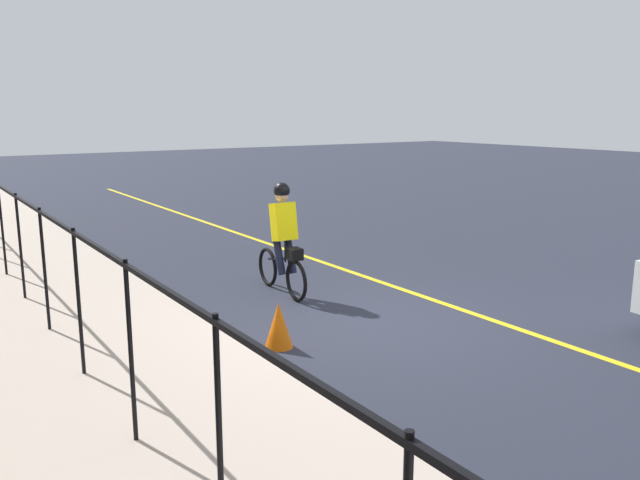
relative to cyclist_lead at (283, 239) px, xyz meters
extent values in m
plane|color=#262937|center=(-1.98, -0.18, -0.91)|extent=(80.00, 80.00, 0.00)
cube|color=yellow|center=(-1.98, -1.78, -0.91)|extent=(36.00, 0.12, 0.01)
cube|color=#B7A798|center=(-1.98, 3.22, -0.84)|extent=(40.00, 3.20, 0.15)
cylinder|color=black|center=(-5.27, 3.62, 0.04)|extent=(0.04, 0.04, 1.60)
cylinder|color=black|center=(-3.55, 3.62, 0.04)|extent=(0.04, 0.04, 1.60)
cylinder|color=black|center=(-1.84, 3.62, 0.04)|extent=(0.04, 0.04, 1.60)
cylinder|color=black|center=(-0.12, 3.62, 0.04)|extent=(0.04, 0.04, 1.60)
cylinder|color=black|center=(1.60, 3.62, 0.04)|extent=(0.04, 0.04, 1.60)
cylinder|color=black|center=(3.32, 3.62, 0.04)|extent=(0.04, 0.04, 1.60)
cube|color=black|center=(-0.98, 3.62, 0.79)|extent=(18.90, 0.04, 0.04)
torus|color=black|center=(0.60, -0.05, -0.58)|extent=(0.66, 0.11, 0.66)
torus|color=black|center=(-0.44, 0.04, -0.58)|extent=(0.66, 0.11, 0.66)
cube|color=black|center=(0.08, -0.01, -0.33)|extent=(0.93, 0.11, 0.24)
cylinder|color=black|center=(-0.07, 0.01, -0.18)|extent=(0.03, 0.03, 0.35)
cube|color=yellow|center=(-0.02, 0.00, 0.29)|extent=(0.37, 0.39, 0.63)
sphere|color=tan|center=(0.03, 0.00, 0.71)|extent=(0.22, 0.22, 0.22)
sphere|color=black|center=(0.03, 0.00, 0.78)|extent=(0.26, 0.26, 0.26)
cylinder|color=#191E38|center=(-0.03, 0.10, -0.23)|extent=(0.34, 0.15, 0.65)
cylinder|color=#191E38|center=(-0.05, -0.10, -0.23)|extent=(0.34, 0.15, 0.65)
cube|color=black|center=(-0.39, 0.03, -0.16)|extent=(0.26, 0.22, 0.18)
cone|color=orange|center=(-2.01, 1.28, -0.62)|extent=(0.36, 0.36, 0.59)
camera|label=1|loc=(-8.64, 5.14, 2.02)|focal=35.89mm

